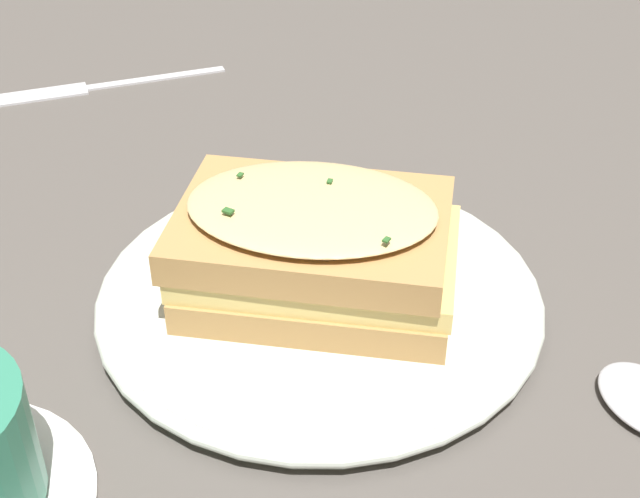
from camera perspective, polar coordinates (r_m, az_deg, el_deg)
The scene contains 4 objects.
ground_plane at distance 0.52m, azimuth -1.95°, elevation -3.69°, with size 2.40×2.40×0.00m, color #514C47.
dinner_plate at distance 0.51m, azimuth -0.00°, elevation -2.93°, with size 0.25×0.25×0.01m.
sandwich at distance 0.49m, azimuth -0.24°, elevation 0.25°, with size 0.12×0.16×0.06m.
fork at distance 0.79m, azimuth -14.74°, elevation 9.98°, with size 0.10×0.18×0.00m.
Camera 1 is at (-0.40, -0.06, 0.33)m, focal length 50.00 mm.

